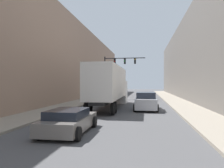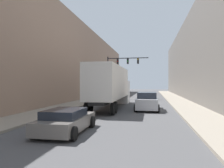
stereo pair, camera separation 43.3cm
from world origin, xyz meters
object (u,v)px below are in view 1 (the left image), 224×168
object	(u,v)px
traffic_signal_gantry	(115,69)
semi_truck	(110,85)
suv_car	(146,101)
sedan_car	(69,121)

from	to	relation	value
traffic_signal_gantry	semi_truck	bearing A→B (deg)	-84.34
semi_truck	suv_car	xyz separation A→B (m)	(3.67, -1.27, -1.52)
suv_car	traffic_signal_gantry	xyz separation A→B (m)	(-5.01, 14.76, 4.18)
semi_truck	suv_car	size ratio (longest dim) A/B	2.75
sedan_car	traffic_signal_gantry	distance (m)	25.60
sedan_car	suv_car	size ratio (longest dim) A/B	0.89
semi_truck	traffic_signal_gantry	distance (m)	13.81
semi_truck	traffic_signal_gantry	world-z (taller)	traffic_signal_gantry
traffic_signal_gantry	sedan_car	bearing A→B (deg)	-87.50
sedan_car	suv_car	distance (m)	11.14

